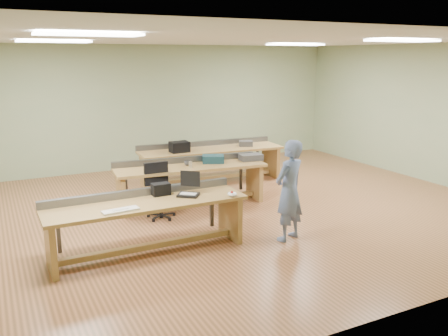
{
  "coord_description": "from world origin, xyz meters",
  "views": [
    {
      "loc": [
        -3.65,
        -7.31,
        2.72
      ],
      "look_at": [
        -0.29,
        -0.6,
        0.95
      ],
      "focal_mm": 38.0,
      "sensor_mm": 36.0,
      "label": 1
    }
  ],
  "objects_px": {
    "task_chair": "(160,198)",
    "mug": "(187,163)",
    "person": "(289,191)",
    "drinks_can": "(191,164)",
    "parts_bin_teal": "(213,159)",
    "camera_bag": "(161,189)",
    "parts_bin_grey": "(251,157)",
    "workbench_back": "(211,157)",
    "laptop_base": "(188,195)",
    "workbench_mid": "(190,176)",
    "workbench_front": "(147,215)"
  },
  "relations": [
    {
      "from": "workbench_mid",
      "to": "parts_bin_grey",
      "type": "bearing_deg",
      "value": 1.5
    },
    {
      "from": "workbench_back",
      "to": "parts_bin_grey",
      "type": "height_order",
      "value": "parts_bin_grey"
    },
    {
      "from": "workbench_back",
      "to": "person",
      "type": "distance_m",
      "value": 3.67
    },
    {
      "from": "workbench_back",
      "to": "workbench_mid",
      "type": "bearing_deg",
      "value": -124.55
    },
    {
      "from": "workbench_back",
      "to": "task_chair",
      "type": "xyz_separation_m",
      "value": [
        -1.81,
        -1.8,
        -0.22
      ]
    },
    {
      "from": "parts_bin_teal",
      "to": "workbench_mid",
      "type": "bearing_deg",
      "value": -174.77
    },
    {
      "from": "task_chair",
      "to": "parts_bin_grey",
      "type": "height_order",
      "value": "task_chair"
    },
    {
      "from": "mug",
      "to": "parts_bin_teal",
      "type": "bearing_deg",
      "value": 1.95
    },
    {
      "from": "parts_bin_teal",
      "to": "mug",
      "type": "xyz_separation_m",
      "value": [
        -0.53,
        -0.02,
        -0.02
      ]
    },
    {
      "from": "workbench_front",
      "to": "workbench_mid",
      "type": "xyz_separation_m",
      "value": [
        1.41,
        1.79,
        -0.0
      ]
    },
    {
      "from": "laptop_base",
      "to": "mug",
      "type": "distance_m",
      "value": 1.98
    },
    {
      "from": "workbench_mid",
      "to": "person",
      "type": "height_order",
      "value": "person"
    },
    {
      "from": "parts_bin_teal",
      "to": "drinks_can",
      "type": "height_order",
      "value": "parts_bin_teal"
    },
    {
      "from": "laptop_base",
      "to": "mug",
      "type": "bearing_deg",
      "value": 106.07
    },
    {
      "from": "parts_bin_grey",
      "to": "drinks_can",
      "type": "bearing_deg",
      "value": -177.86
    },
    {
      "from": "laptop_base",
      "to": "person",
      "type": "bearing_deg",
      "value": 19.63
    },
    {
      "from": "camera_bag",
      "to": "parts_bin_teal",
      "type": "distance_m",
      "value": 2.29
    },
    {
      "from": "workbench_mid",
      "to": "camera_bag",
      "type": "bearing_deg",
      "value": -119.48
    },
    {
      "from": "parts_bin_grey",
      "to": "workbench_front",
      "type": "bearing_deg",
      "value": -147.3
    },
    {
      "from": "camera_bag",
      "to": "workbench_back",
      "type": "bearing_deg",
      "value": 53.27
    },
    {
      "from": "workbench_mid",
      "to": "parts_bin_teal",
      "type": "xyz_separation_m",
      "value": [
        0.49,
        0.05,
        0.27
      ]
    },
    {
      "from": "workbench_mid",
      "to": "task_chair",
      "type": "relative_size",
      "value": 3.03
    },
    {
      "from": "laptop_base",
      "to": "parts_bin_teal",
      "type": "xyz_separation_m",
      "value": [
        1.27,
        1.85,
        0.05
      ]
    },
    {
      "from": "parts_bin_grey",
      "to": "workbench_back",
      "type": "bearing_deg",
      "value": 97.33
    },
    {
      "from": "laptop_base",
      "to": "camera_bag",
      "type": "bearing_deg",
      "value": -175.66
    },
    {
      "from": "person",
      "to": "laptop_base",
      "type": "height_order",
      "value": "person"
    },
    {
      "from": "task_chair",
      "to": "mug",
      "type": "bearing_deg",
      "value": 33.61
    },
    {
      "from": "person",
      "to": "camera_bag",
      "type": "xyz_separation_m",
      "value": [
        -1.77,
        0.7,
        0.07
      ]
    },
    {
      "from": "workbench_front",
      "to": "parts_bin_grey",
      "type": "bearing_deg",
      "value": 32.25
    },
    {
      "from": "laptop_base",
      "to": "task_chair",
      "type": "height_order",
      "value": "task_chair"
    },
    {
      "from": "workbench_back",
      "to": "parts_bin_grey",
      "type": "xyz_separation_m",
      "value": [
        0.19,
        -1.45,
        0.25
      ]
    },
    {
      "from": "mug",
      "to": "drinks_can",
      "type": "distance_m",
      "value": 0.17
    },
    {
      "from": "person",
      "to": "parts_bin_grey",
      "type": "xyz_separation_m",
      "value": [
        0.59,
        2.19,
        0.04
      ]
    },
    {
      "from": "parts_bin_teal",
      "to": "parts_bin_grey",
      "type": "height_order",
      "value": "parts_bin_teal"
    },
    {
      "from": "parts_bin_grey",
      "to": "workbench_mid",
      "type": "bearing_deg",
      "value": 175.76
    },
    {
      "from": "task_chair",
      "to": "drinks_can",
      "type": "relative_size",
      "value": 8.53
    },
    {
      "from": "workbench_front",
      "to": "parts_bin_grey",
      "type": "xyz_separation_m",
      "value": [
        2.65,
        1.7,
        0.25
      ]
    },
    {
      "from": "workbench_mid",
      "to": "drinks_can",
      "type": "relative_size",
      "value": 25.84
    },
    {
      "from": "camera_bag",
      "to": "drinks_can",
      "type": "relative_size",
      "value": 2.35
    },
    {
      "from": "person",
      "to": "drinks_can",
      "type": "bearing_deg",
      "value": -92.75
    },
    {
      "from": "person",
      "to": "mug",
      "type": "distance_m",
      "value": 2.41
    },
    {
      "from": "mug",
      "to": "drinks_can",
      "type": "relative_size",
      "value": 1.11
    },
    {
      "from": "camera_bag",
      "to": "parts_bin_grey",
      "type": "bearing_deg",
      "value": 32.01
    },
    {
      "from": "task_chair",
      "to": "parts_bin_teal",
      "type": "bearing_deg",
      "value": 21.6
    },
    {
      "from": "drinks_can",
      "to": "mug",
      "type": "bearing_deg",
      "value": 87.32
    },
    {
      "from": "task_chair",
      "to": "drinks_can",
      "type": "distance_m",
      "value": 0.89
    },
    {
      "from": "person",
      "to": "parts_bin_teal",
      "type": "distance_m",
      "value": 2.33
    },
    {
      "from": "camera_bag",
      "to": "task_chair",
      "type": "xyz_separation_m",
      "value": [
        0.37,
        1.14,
        -0.49
      ]
    },
    {
      "from": "person",
      "to": "parts_bin_grey",
      "type": "distance_m",
      "value": 2.27
    },
    {
      "from": "drinks_can",
      "to": "task_chair",
      "type": "bearing_deg",
      "value": -156.99
    }
  ]
}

